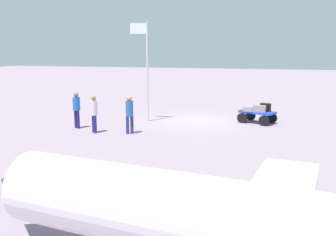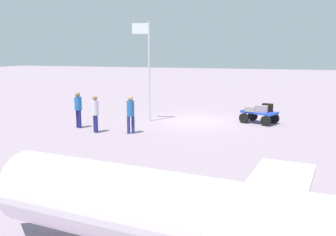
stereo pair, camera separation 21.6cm
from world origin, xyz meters
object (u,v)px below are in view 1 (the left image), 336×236
luggage_cart (257,115)px  worker_supervisor (76,107)px  suitcase_tan (249,109)px  suitcase_dark (260,109)px  suitcase_olive (265,107)px  worker_lead (129,112)px  airplane_near (248,226)px  flagpole (146,63)px  worker_trailing (94,112)px

luggage_cart → worker_supervisor: bearing=25.8°
suitcase_tan → suitcase_dark: (-0.53, 0.12, 0.05)m
luggage_cart → suitcase_dark: (-0.14, 0.32, 0.36)m
suitcase_olive → worker_lead: 7.09m
airplane_near → flagpole: bearing=-63.4°
worker_supervisor → flagpole: 4.20m
suitcase_dark → worker_lead: worker_lead is taller
airplane_near → flagpole: size_ratio=1.91×
flagpole → suitcase_dark: bearing=-171.6°
suitcase_dark → airplane_near: airplane_near is taller
suitcase_olive → worker_lead: (5.60, 4.34, 0.17)m
suitcase_tan → worker_supervisor: bearing=25.7°
suitcase_olive → airplane_near: 14.23m
suitcase_tan → worker_lead: bearing=40.2°
luggage_cart → worker_trailing: 8.20m
suitcase_olive → airplane_near: (-0.50, 14.22, 0.29)m
worker_supervisor → suitcase_tan: bearing=-154.3°
suitcase_dark → flagpole: (5.74, 0.85, 2.23)m
suitcase_olive → suitcase_tan: bearing=19.6°
luggage_cart → worker_trailing: size_ratio=1.19×
suitcase_dark → flagpole: size_ratio=0.13×
luggage_cart → flagpole: flagpole is taller
worker_trailing → airplane_near: bearing=128.8°
suitcase_olive → worker_supervisor: size_ratio=0.33×
luggage_cart → worker_supervisor: size_ratio=1.16×
luggage_cart → worker_supervisor: 8.99m
suitcase_olive → worker_supervisor: bearing=25.2°
airplane_near → worker_lead: bearing=-58.3°
worker_supervisor → flagpole: size_ratio=0.33×
luggage_cart → airplane_near: 14.18m
suitcase_tan → suitcase_olive: 0.85m
worker_trailing → airplane_near: size_ratio=0.17×
worker_trailing → worker_supervisor: (1.27, -0.65, 0.05)m
airplane_near → suitcase_tan: bearing=-84.7°
suitcase_dark → worker_lead: 6.64m
worker_lead → flagpole: (0.39, -3.10, 2.03)m
suitcase_dark → worker_supervisor: 8.96m
worker_lead → airplane_near: size_ratio=0.17×
luggage_cart → worker_supervisor: worker_supervisor is taller
worker_trailing → flagpole: bearing=-109.6°
suitcase_tan → worker_trailing: 7.75m
worker_lead → suitcase_tan: bearing=-139.8°
suitcase_tan → flagpole: size_ratio=0.11×
suitcase_dark → flagpole: bearing=8.4°
luggage_cart → worker_lead: worker_lead is taller
worker_supervisor → worker_trailing: bearing=152.9°
worker_trailing → flagpole: flagpole is taller
suitcase_olive → airplane_near: bearing=92.0°
suitcase_dark → worker_lead: size_ratio=0.38×
luggage_cart → suitcase_olive: (-0.40, -0.08, 0.39)m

